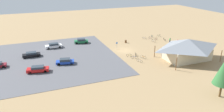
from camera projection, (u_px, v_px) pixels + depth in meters
ground at (124, 50)px, 61.60m from camera, size 160.00×160.00×0.00m
parking_lot_asphalt at (39, 60)px, 54.51m from camera, size 40.38×34.34×0.05m
bike_pavilion at (188, 48)px, 53.99m from camera, size 14.01×9.58×5.45m
trash_bin at (126, 41)px, 68.38m from camera, size 0.60×0.60×0.90m
lot_sign at (117, 45)px, 62.16m from camera, size 0.56×0.08×2.20m
bicycle_black_edge_south at (164, 40)px, 70.69m from camera, size 0.56×1.75×0.84m
bicycle_blue_yard_right at (134, 57)px, 55.39m from camera, size 1.64×0.69×0.89m
bicycle_red_mid_cluster at (156, 39)px, 71.49m from camera, size 1.50×0.81×0.75m
bicycle_silver_near_sign at (153, 41)px, 69.02m from camera, size 0.71×1.57×0.86m
bicycle_teal_yard_center at (152, 36)px, 74.70m from camera, size 0.48×1.70×0.78m
bicycle_yellow_yard_left at (129, 55)px, 56.72m from camera, size 1.31×1.15×0.83m
bicycle_orange_by_bin at (143, 57)px, 55.43m from camera, size 0.76×1.63×0.88m
bicycle_purple_trailside at (150, 38)px, 72.69m from camera, size 1.81×0.51×0.87m
bicycle_green_front_row at (159, 36)px, 75.20m from camera, size 1.76×0.48×0.89m
bicycle_white_near_porch at (140, 61)px, 53.08m from camera, size 0.78×1.64×0.86m
bicycle_black_lone_east at (136, 54)px, 57.39m from camera, size 0.62×1.71×0.79m
bicycle_blue_back_row at (144, 38)px, 72.54m from camera, size 1.62×0.63×0.85m
car_blue_end_stall at (65, 61)px, 51.84m from camera, size 4.62×2.68×1.36m
car_green_back_corner at (81, 41)px, 67.74m from camera, size 4.58×2.60×1.48m
car_white_mid_lot at (54, 46)px, 63.33m from camera, size 4.82×1.94×1.45m
car_red_front_row at (38, 69)px, 47.48m from camera, size 5.00×2.56×1.39m
car_black_second_row at (31, 54)px, 56.39m from camera, size 4.55×1.84×1.30m
visitor_crossing_yard at (170, 40)px, 68.04m from camera, size 0.36×0.36×1.78m
visitor_by_pavilion at (177, 42)px, 66.38m from camera, size 0.37×0.36×1.78m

